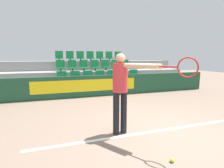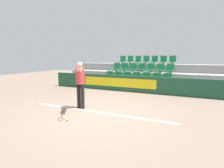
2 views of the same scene
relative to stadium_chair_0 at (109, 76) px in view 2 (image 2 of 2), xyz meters
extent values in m
plane|color=#7A6656|center=(1.68, -4.66, -0.69)|extent=(30.00, 30.00, 0.00)
cube|color=white|center=(1.68, -4.53, -0.69)|extent=(5.20, 0.08, 0.01)
cube|color=#1E4C33|center=(1.68, -0.75, -0.26)|extent=(9.82, 0.12, 0.86)
cube|color=yellow|center=(0.89, -0.82, -0.22)|extent=(4.13, 0.02, 0.47)
cube|color=gray|center=(1.68, -0.12, -0.46)|extent=(9.42, 1.09, 0.46)
cube|color=gray|center=(1.68, 0.97, -0.23)|extent=(9.42, 1.09, 0.92)
cube|color=gray|center=(1.68, 2.06, 0.00)|extent=(9.42, 1.09, 1.39)
cylinder|color=#333333|center=(0.00, -0.07, -0.17)|extent=(0.07, 0.07, 0.12)
cube|color=#197A42|center=(0.00, -0.07, -0.08)|extent=(0.40, 0.37, 0.05)
cube|color=#197A42|center=(0.00, 0.10, 0.12)|extent=(0.40, 0.04, 0.37)
cylinder|color=#333333|center=(0.56, -0.07, -0.17)|extent=(0.07, 0.07, 0.12)
cube|color=#197A42|center=(0.56, -0.07, -0.08)|extent=(0.40, 0.37, 0.05)
cube|color=#197A42|center=(0.56, 0.10, 0.12)|extent=(0.40, 0.04, 0.37)
cylinder|color=#333333|center=(1.12, -0.07, -0.17)|extent=(0.07, 0.07, 0.12)
cube|color=#197A42|center=(1.12, -0.07, -0.08)|extent=(0.40, 0.37, 0.05)
cube|color=#197A42|center=(1.12, 0.10, 0.12)|extent=(0.40, 0.04, 0.37)
cylinder|color=#333333|center=(1.68, -0.07, -0.17)|extent=(0.07, 0.07, 0.12)
cube|color=#197A42|center=(1.68, -0.07, -0.08)|extent=(0.40, 0.37, 0.05)
cube|color=#197A42|center=(1.68, 0.10, 0.12)|extent=(0.40, 0.04, 0.37)
cylinder|color=#333333|center=(2.24, -0.07, -0.17)|extent=(0.07, 0.07, 0.12)
cube|color=#197A42|center=(2.24, -0.07, -0.08)|extent=(0.40, 0.37, 0.05)
cube|color=#197A42|center=(2.24, 0.10, 0.12)|extent=(0.40, 0.04, 0.37)
cylinder|color=#333333|center=(2.80, -0.07, -0.17)|extent=(0.07, 0.07, 0.12)
cube|color=#197A42|center=(2.80, -0.07, -0.08)|extent=(0.40, 0.37, 0.05)
cube|color=#197A42|center=(2.80, 0.10, 0.12)|extent=(0.40, 0.04, 0.37)
cylinder|color=#333333|center=(3.36, -0.07, -0.17)|extent=(0.07, 0.07, 0.12)
cube|color=#197A42|center=(3.36, -0.07, -0.08)|extent=(0.40, 0.37, 0.05)
cube|color=#197A42|center=(3.36, 0.10, 0.12)|extent=(0.40, 0.04, 0.37)
cylinder|color=#333333|center=(0.00, 1.02, 0.29)|extent=(0.07, 0.07, 0.12)
cube|color=#197A42|center=(0.00, 1.02, 0.38)|extent=(0.40, 0.37, 0.05)
cube|color=#197A42|center=(0.00, 1.19, 0.59)|extent=(0.40, 0.04, 0.37)
cylinder|color=#333333|center=(0.56, 1.02, 0.29)|extent=(0.07, 0.07, 0.12)
cube|color=#197A42|center=(0.56, 1.02, 0.38)|extent=(0.40, 0.37, 0.05)
cube|color=#197A42|center=(0.56, 1.19, 0.59)|extent=(0.40, 0.04, 0.37)
cylinder|color=#333333|center=(1.12, 1.02, 0.29)|extent=(0.07, 0.07, 0.12)
cube|color=#197A42|center=(1.12, 1.02, 0.38)|extent=(0.40, 0.37, 0.05)
cube|color=#197A42|center=(1.12, 1.19, 0.59)|extent=(0.40, 0.04, 0.37)
cylinder|color=#333333|center=(1.68, 1.02, 0.29)|extent=(0.07, 0.07, 0.12)
cube|color=#197A42|center=(1.68, 1.02, 0.38)|extent=(0.40, 0.37, 0.05)
cube|color=#197A42|center=(1.68, 1.19, 0.59)|extent=(0.40, 0.04, 0.37)
cylinder|color=#333333|center=(2.24, 1.02, 0.29)|extent=(0.07, 0.07, 0.12)
cube|color=#197A42|center=(2.24, 1.02, 0.38)|extent=(0.40, 0.37, 0.05)
cube|color=#197A42|center=(2.24, 1.19, 0.59)|extent=(0.40, 0.04, 0.37)
cylinder|color=#333333|center=(2.80, 1.02, 0.29)|extent=(0.07, 0.07, 0.12)
cube|color=#197A42|center=(2.80, 1.02, 0.38)|extent=(0.40, 0.37, 0.05)
cube|color=#197A42|center=(2.80, 1.19, 0.59)|extent=(0.40, 0.04, 0.37)
cylinder|color=#333333|center=(3.36, 1.02, 0.29)|extent=(0.07, 0.07, 0.12)
cube|color=#197A42|center=(3.36, 1.02, 0.38)|extent=(0.40, 0.37, 0.05)
cube|color=#197A42|center=(3.36, 1.19, 0.59)|extent=(0.40, 0.04, 0.37)
cylinder|color=#333333|center=(0.00, 2.11, 0.75)|extent=(0.07, 0.07, 0.12)
cube|color=#197A42|center=(0.00, 2.11, 0.84)|extent=(0.40, 0.37, 0.05)
cube|color=#197A42|center=(0.00, 2.28, 1.05)|extent=(0.40, 0.04, 0.37)
cylinder|color=#333333|center=(0.56, 2.11, 0.75)|extent=(0.07, 0.07, 0.12)
cube|color=#197A42|center=(0.56, 2.11, 0.84)|extent=(0.40, 0.37, 0.05)
cube|color=#197A42|center=(0.56, 2.28, 1.05)|extent=(0.40, 0.04, 0.37)
cylinder|color=#333333|center=(1.12, 2.11, 0.75)|extent=(0.07, 0.07, 0.12)
cube|color=#197A42|center=(1.12, 2.11, 0.84)|extent=(0.40, 0.37, 0.05)
cube|color=#197A42|center=(1.12, 2.28, 1.05)|extent=(0.40, 0.04, 0.37)
cylinder|color=#333333|center=(1.68, 2.11, 0.75)|extent=(0.07, 0.07, 0.12)
cube|color=#197A42|center=(1.68, 2.11, 0.84)|extent=(0.40, 0.37, 0.05)
cube|color=#197A42|center=(1.68, 2.28, 1.05)|extent=(0.40, 0.04, 0.37)
cylinder|color=#333333|center=(2.24, 2.11, 0.75)|extent=(0.07, 0.07, 0.12)
cube|color=#197A42|center=(2.24, 2.11, 0.84)|extent=(0.40, 0.37, 0.05)
cube|color=#197A42|center=(2.24, 2.28, 1.05)|extent=(0.40, 0.04, 0.37)
cylinder|color=#333333|center=(2.80, 2.11, 0.75)|extent=(0.07, 0.07, 0.12)
cube|color=#197A42|center=(2.80, 2.11, 0.84)|extent=(0.40, 0.37, 0.05)
cube|color=#197A42|center=(2.80, 2.28, 1.05)|extent=(0.40, 0.04, 0.37)
cylinder|color=#333333|center=(3.36, 2.11, 0.75)|extent=(0.07, 0.07, 0.12)
cube|color=#197A42|center=(3.36, 2.11, 0.84)|extent=(0.40, 0.37, 0.05)
cube|color=#197A42|center=(3.36, 2.28, 1.05)|extent=(0.40, 0.04, 0.37)
cylinder|color=black|center=(0.85, -4.37, -0.25)|extent=(0.13, 0.13, 0.88)
cylinder|color=black|center=(1.02, -4.37, -0.25)|extent=(0.13, 0.13, 0.88)
cylinder|color=red|center=(0.94, -4.37, 0.48)|extent=(0.30, 0.30, 0.58)
sphere|color=tan|center=(0.94, -4.37, 0.86)|extent=(0.19, 0.19, 0.19)
cylinder|color=tan|center=(1.17, -4.77, 0.73)|extent=(0.44, 0.60, 0.09)
cylinder|color=tan|center=(1.25, -4.77, 0.73)|extent=(0.44, 0.60, 0.09)
cylinder|color=#AD231E|center=(1.48, -5.17, 0.73)|extent=(0.19, 0.26, 0.03)
torus|color=#AD231E|center=(1.64, -5.42, 0.73)|extent=(0.20, 0.28, 0.32)
sphere|color=#CCDB33|center=(1.31, -5.59, -0.66)|extent=(0.07, 0.07, 0.07)
camera|label=1|loc=(-0.32, -7.61, 0.88)|focal=28.00mm
camera|label=2|loc=(4.48, -9.44, 1.12)|focal=28.00mm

